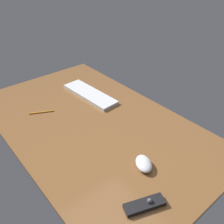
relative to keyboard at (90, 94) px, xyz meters
The scene contains 5 objects.
desk 29.53cm from the keyboard, 33.10° to the right, with size 140.00×84.00×2.00cm, color brown.
keyboard is the anchor object (origin of this frame).
computer_mouse 67.63cm from the keyboard, 15.55° to the right, with size 10.43×6.73×3.44cm, color silver.
media_remote 85.48cm from the keyboard, 22.05° to the right, with size 10.04×16.26×3.24cm.
pen 33.28cm from the keyboard, 93.04° to the right, with size 0.73×0.73×13.79cm, color orange.
Camera 1 is at (89.41, -60.96, 81.73)cm, focal length 39.40 mm.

